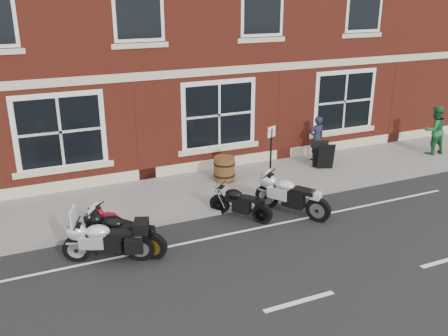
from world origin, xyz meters
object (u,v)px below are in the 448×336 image
Objects in this scene: moto_touring_silver at (105,238)px; barrel_planter at (224,169)px; moto_sport_black at (121,231)px; moto_naked_black at (240,202)px; a_board_sign at (323,155)px; parking_sign at (271,158)px; moto_sport_silver at (291,194)px; moto_sport_red at (118,227)px; pedestrian_left at (317,138)px; pedestrian_right at (434,130)px.

moto_touring_silver reaches higher than barrel_planter.
moto_sport_black reaches higher than moto_naked_black.
a_board_sign is 0.42× the size of parking_sign.
moto_sport_silver is 1.22m from parking_sign.
parking_sign reaches higher than moto_sport_red.
moto_sport_red is 4.75m from parking_sign.
moto_naked_black is at bearing 135.74° from moto_sport_silver.
moto_touring_silver is at bearing -140.11° from a_board_sign.
parking_sign is at bearing -12.62° from moto_naked_black.
a_board_sign is at bearing 6.94° from parking_sign.
parking_sign is (-3.18, -2.39, 0.46)m from pedestrian_left.
moto_sport_black is 12.31m from pedestrian_right.
pedestrian_right is at bearing -4.34° from barrel_planter.
pedestrian_right is at bearing -25.77° from moto_sport_red.
a_board_sign is (7.89, 2.91, 0.02)m from moto_touring_silver.
moto_sport_silver is at bearing 22.44° from pedestrian_right.
parking_sign reaches higher than moto_sport_silver.
moto_touring_silver is 0.91× the size of parking_sign.
barrel_planter is at bearing -11.81° from moto_sport_black.
barrel_planter is 2.13m from parking_sign.
parking_sign reaches higher than pedestrian_left.
moto_sport_black is at bearing 20.64° from pedestrian_left.
moto_sport_silver is at bearing 43.51° from pedestrian_left.
pedestrian_left is at bearing -12.97° from moto_sport_red.
moto_touring_silver reaches higher than moto_naked_black.
moto_touring_silver is 1.25× the size of pedestrian_left.
moto_sport_black is 7.96m from a_board_sign.
pedestrian_left is (3.01, 3.31, 0.32)m from moto_sport_silver.
moto_sport_red is 1.11× the size of moto_naked_black.
moto_sport_silver is at bearing -45.98° from moto_sport_black.
barrel_planter is 0.36× the size of parking_sign.
parking_sign is at bearing 69.00° from moto_sport_silver.
barrel_planter reaches higher than moto_naked_black.
parking_sign is at bearing -34.72° from moto_sport_black.
pedestrian_right is 8.13m from barrel_planter.
pedestrian_right is at bearing -11.67° from parking_sign.
parking_sign reaches higher than moto_sport_black.
moto_naked_black is at bearing 17.85° from pedestrian_right.
moto_touring_silver is at bearing 153.89° from moto_sport_silver.
moto_sport_red is 0.95× the size of pedestrian_right.
moto_sport_black is at bearing 173.50° from parking_sign.
moto_touring_silver is at bearing 17.83° from pedestrian_right.
parking_sign reaches higher than moto_naked_black.
moto_sport_black is at bearing 152.33° from moto_naked_black.
a_board_sign is at bearing -47.71° from moto_touring_silver.
moto_sport_black is at bearing -44.52° from moto_touring_silver.
moto_sport_silver is at bearing -118.39° from a_board_sign.
a_board_sign is at bearing -10.71° from moto_naked_black.
moto_sport_silver is at bearing -62.94° from moto_touring_silver.
parking_sign is at bearing -71.73° from barrel_planter.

